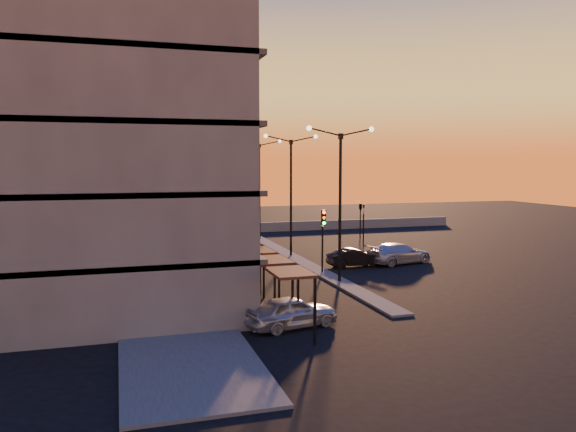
{
  "coord_description": "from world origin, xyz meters",
  "views": [
    {
      "loc": [
        -12.88,
        -31.39,
        7.33
      ],
      "look_at": [
        -1.54,
        5.74,
        3.63
      ],
      "focal_mm": 35.0,
      "sensor_mm": 36.0,
      "label": 1
    }
  ],
  "objects_px": {
    "car_hatchback": "(291,312)",
    "streetlamp_mid": "(291,185)",
    "car_wagon": "(399,253)",
    "traffic_light_main": "(323,231)",
    "car_sedan": "(355,258)"
  },
  "relations": [
    {
      "from": "streetlamp_mid",
      "to": "car_hatchback",
      "type": "relative_size",
      "value": 2.26
    },
    {
      "from": "traffic_light_main",
      "to": "car_sedan",
      "type": "distance_m",
      "value": 4.24
    },
    {
      "from": "traffic_light_main",
      "to": "car_wagon",
      "type": "bearing_deg",
      "value": 17.05
    },
    {
      "from": "streetlamp_mid",
      "to": "traffic_light_main",
      "type": "bearing_deg",
      "value": -90.0
    },
    {
      "from": "streetlamp_mid",
      "to": "car_wagon",
      "type": "bearing_deg",
      "value": -37.3
    },
    {
      "from": "car_sedan",
      "to": "car_wagon",
      "type": "bearing_deg",
      "value": -86.82
    },
    {
      "from": "traffic_light_main",
      "to": "car_hatchback",
      "type": "bearing_deg",
      "value": -117.13
    },
    {
      "from": "car_sedan",
      "to": "car_hatchback",
      "type": "bearing_deg",
      "value": 145.82
    },
    {
      "from": "streetlamp_mid",
      "to": "car_hatchback",
      "type": "distance_m",
      "value": 19.51
    },
    {
      "from": "car_hatchback",
      "to": "car_sedan",
      "type": "height_order",
      "value": "car_hatchback"
    },
    {
      "from": "streetlamp_mid",
      "to": "car_sedan",
      "type": "distance_m",
      "value": 7.87
    },
    {
      "from": "traffic_light_main",
      "to": "car_sedan",
      "type": "relative_size",
      "value": 1.1
    },
    {
      "from": "car_wagon",
      "to": "traffic_light_main",
      "type": "bearing_deg",
      "value": 94.27
    },
    {
      "from": "car_hatchback",
      "to": "car_wagon",
      "type": "distance_m",
      "value": 17.84
    },
    {
      "from": "car_hatchback",
      "to": "streetlamp_mid",
      "type": "bearing_deg",
      "value": -29.82
    }
  ]
}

